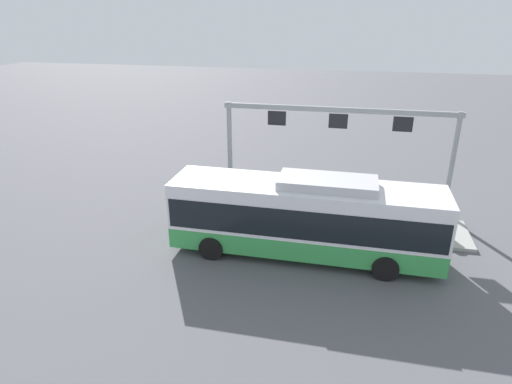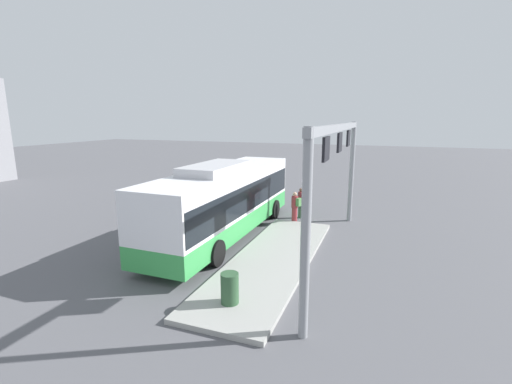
# 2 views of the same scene
# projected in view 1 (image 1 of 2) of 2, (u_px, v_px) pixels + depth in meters

# --- Properties ---
(ground_plane) EXTENTS (120.00, 120.00, 0.00)m
(ground_plane) POSITION_uv_depth(u_px,v_px,m) (303.00, 254.00, 18.60)
(ground_plane) COLOR #56565B
(platform_curb) EXTENTS (10.00, 2.80, 0.16)m
(platform_curb) POSITION_uv_depth(u_px,v_px,m) (356.00, 226.00, 20.85)
(platform_curb) COLOR #9E9E99
(platform_curb) RESTS_ON ground
(bus_main) EXTENTS (10.92, 2.80, 3.46)m
(bus_main) POSITION_uv_depth(u_px,v_px,m) (305.00, 215.00, 17.90)
(bus_main) COLOR green
(bus_main) RESTS_ON ground
(person_boarding) EXTENTS (0.49, 0.60, 1.67)m
(person_boarding) POSITION_uv_depth(u_px,v_px,m) (248.00, 204.00, 21.14)
(person_boarding) COLOR maroon
(person_boarding) RESTS_ON ground
(person_waiting_near) EXTENTS (0.52, 0.60, 1.67)m
(person_waiting_near) POSITION_uv_depth(u_px,v_px,m) (224.00, 202.00, 21.42)
(person_waiting_near) COLOR #476B4C
(person_waiting_near) RESTS_ON ground
(platform_sign_gantry) EXTENTS (11.27, 0.24, 5.20)m
(platform_sign_gantry) POSITION_uv_depth(u_px,v_px,m) (337.00, 134.00, 21.59)
(platform_sign_gantry) COLOR gray
(platform_sign_gantry) RESTS_ON ground
(trash_bin) EXTENTS (0.52, 0.52, 0.90)m
(trash_bin) POSITION_uv_depth(u_px,v_px,m) (439.00, 224.00, 19.85)
(trash_bin) COLOR #2D5133
(trash_bin) RESTS_ON platform_curb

